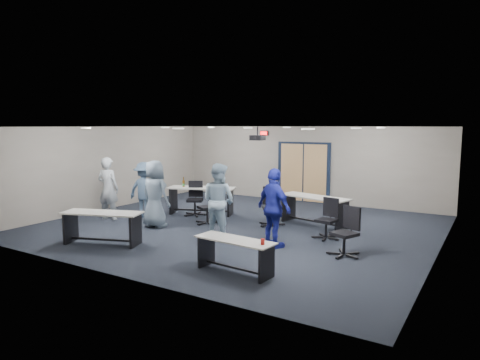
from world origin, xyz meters
The scene contains 24 objects.
floor centered at (0.00, 0.00, 0.00)m, with size 10.00×10.00×0.00m, color black.
back_wall centered at (0.00, 4.50, 1.35)m, with size 10.00×0.04×2.70m, color gray.
front_wall centered at (0.00, -4.50, 1.35)m, with size 10.00×0.04×2.70m, color gray.
left_wall centered at (-5.00, 0.00, 1.35)m, with size 0.04×9.00×2.70m, color gray.
right_wall centered at (5.00, 0.00, 1.35)m, with size 0.04×9.00×2.70m, color gray.
ceiling centered at (0.00, 0.00, 2.70)m, with size 10.00×9.00×0.04m, color white.
double_door centered at (0.00, 4.46, 1.05)m, with size 2.00×0.07×2.20m.
exit_sign centered at (-1.60, 4.44, 2.45)m, with size 0.32×0.07×0.18m.
ceiling_projector centered at (0.30, 0.50, 2.40)m, with size 0.35×0.32×0.37m.
ceiling_can_lights centered at (0.00, 0.25, 2.67)m, with size 6.24×5.74×0.02m, color white, non-canonical shape.
table_front_left centered at (-1.77, -3.15, 0.51)m, with size 1.95×1.21×0.75m.
table_front_right centered at (1.89, -3.21, 0.44)m, with size 1.61×0.65×0.74m.
table_back_left centered at (-1.83, 0.77, 0.58)m, with size 2.18×1.35×1.15m.
table_back_right centered at (1.72, 1.17, 0.55)m, with size 2.08×1.10×0.80m.
chair_back_a centered at (-1.85, 0.47, 0.52)m, with size 0.66×0.66×1.05m, color black, non-canonical shape.
chair_back_b centered at (-0.89, -0.23, 0.51)m, with size 0.64×0.64×1.02m, color black, non-canonical shape.
chair_back_c centered at (0.76, 0.49, 0.53)m, with size 0.67×0.67×1.06m, color black, non-canonical shape.
chair_back_d centered at (2.50, -0.03, 0.49)m, with size 0.62×0.62×0.99m, color black, non-canonical shape.
chair_loose_right centered at (3.31, -1.16, 0.52)m, with size 0.65×0.65×1.04m, color black, non-canonical shape.
person_gray centered at (-3.68, -1.26, 0.92)m, with size 0.67×0.44×1.83m, color #8F969C.
person_plaid centered at (-1.88, -1.25, 0.90)m, with size 0.88×0.58×1.81m, color slate.
person_lightblue centered at (0.19, -1.26, 0.92)m, with size 0.89×0.69×1.83m, color #A0BED4.
person_navy centered at (1.75, -1.33, 0.90)m, with size 1.05×0.44×1.79m, color navy.
person_back centered at (-2.96, -0.51, 0.83)m, with size 1.08×0.62×1.67m, color #3C526C.
Camera 1 is at (5.97, -9.77, 2.73)m, focal length 32.00 mm.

